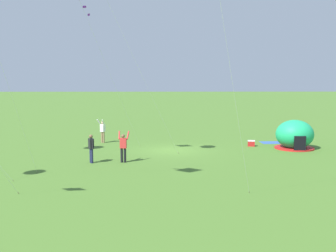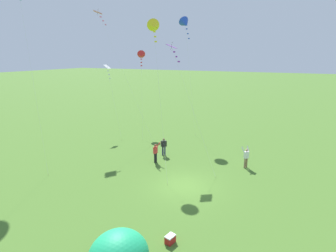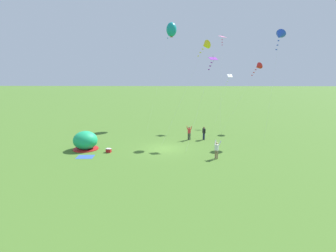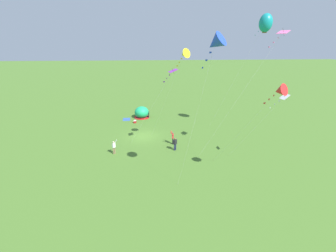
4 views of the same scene
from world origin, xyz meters
The scene contains 14 objects.
ground_plane centered at (0.00, 0.00, 0.00)m, with size 300.00×300.00×0.00m, color #477028.
popup_tent centered at (-8.91, -0.51, 1.00)m, with size 2.81×2.81×2.10m.
picnic_blanket centered at (-8.05, -3.28, 0.01)m, with size 1.70×1.30×0.01m, color #3359A5.
cooler_box centered at (-6.03, -1.63, 0.22)m, with size 0.60×0.48×0.44m.
person_near_tent centered at (3.07, 4.08, 1.00)m, with size 0.68×0.51×1.89m.
person_far_back centered at (4.98, 4.19, 0.96)m, with size 0.39×0.53×1.72m.
person_flying_kite centered at (5.41, -3.52, 1.00)m, with size 0.71×0.69×1.89m.
kite_pink centered at (8.57, 13.91, 13.70)m, with size 1.80×8.27×14.50m.
kite_purple centered at (5.69, 3.58, 9.93)m, with size 4.03×6.09×10.60m.
kite_red centered at (13.72, 11.74, 9.47)m, with size 6.39×4.05×10.11m.
kite_white centered at (9.98, 14.33, 7.76)m, with size 3.51×4.30×8.40m.
kite_teal centered at (0.62, 16.20, 15.50)m, with size 4.53×6.34×16.65m.
kite_blue centered at (14.38, 5.92, 13.14)m, with size 2.76×3.29×13.94m.
kite_yellow centered at (4.96, 5.11, 11.92)m, with size 6.13×4.67×12.58m.
Camera 4 is at (31.10, 1.22, 13.21)m, focal length 24.00 mm.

